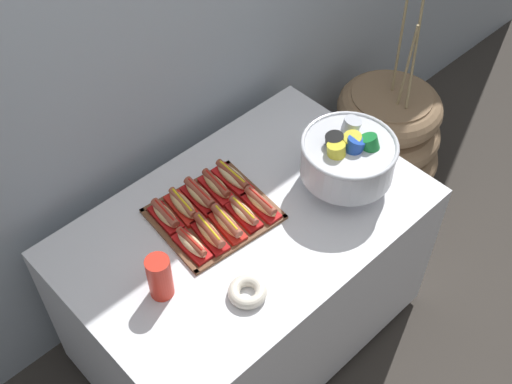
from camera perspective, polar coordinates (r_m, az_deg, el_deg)
ground_plane at (r=2.99m, az=-0.72°, el=-11.81°), size 10.00×10.00×0.00m
back_wall at (r=2.34m, az=-10.82°, el=13.88°), size 6.00×0.10×2.60m
buffet_table at (r=2.65m, az=-0.81°, el=-7.47°), size 1.33×0.85×0.76m
floor_vase at (r=3.35m, az=10.94°, el=4.02°), size 0.58×0.58×1.19m
serving_tray at (r=2.38m, az=-3.72°, el=-1.96°), size 0.44×0.39×0.01m
hot_dog_0 at (r=2.26m, az=-5.62°, el=-4.56°), size 0.07×0.16×0.06m
hot_dog_1 at (r=2.28m, az=-4.07°, el=-3.57°), size 0.09×0.18×0.06m
hot_dog_2 at (r=2.31m, az=-2.56°, el=-2.71°), size 0.08×0.18×0.06m
hot_dog_3 at (r=2.34m, az=-1.08°, el=-1.85°), size 0.07×0.16×0.06m
hot_dog_4 at (r=2.37m, az=0.35°, el=-0.96°), size 0.07×0.18×0.06m
hot_dog_5 at (r=2.35m, az=-7.89°, el=-2.03°), size 0.08×0.16×0.06m
hot_dog_6 at (r=2.38m, az=-6.39°, el=-1.16°), size 0.09×0.18×0.06m
hot_dog_7 at (r=2.40m, az=-4.91°, el=-0.27°), size 0.08×0.18×0.06m
hot_dog_8 at (r=2.43m, az=-3.47°, el=0.54°), size 0.08×0.17×0.06m
hot_dog_9 at (r=2.46m, az=-2.05°, el=1.31°), size 0.08×0.18×0.06m
punch_bowl at (r=2.39m, az=8.01°, el=3.04°), size 0.35×0.35×0.27m
cup_stack at (r=2.13m, az=-8.38°, el=-7.35°), size 0.08×0.08×0.17m
donut at (r=2.16m, az=-0.75°, el=-8.69°), size 0.13×0.13×0.04m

